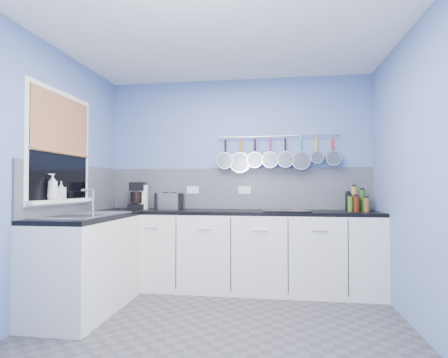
% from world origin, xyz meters
% --- Properties ---
extents(floor, '(3.20, 3.00, 0.02)m').
position_xyz_m(floor, '(0.00, 0.00, -0.01)').
color(floor, '#47474C').
rests_on(floor, ground).
extents(ceiling, '(3.20, 3.00, 0.02)m').
position_xyz_m(ceiling, '(0.00, 0.00, 2.51)').
color(ceiling, white).
rests_on(ceiling, ground).
extents(wall_back, '(3.20, 0.02, 2.50)m').
position_xyz_m(wall_back, '(0.00, 1.51, 1.25)').
color(wall_back, '#5F79B7').
rests_on(wall_back, ground).
extents(wall_front, '(3.20, 0.02, 2.50)m').
position_xyz_m(wall_front, '(0.00, -1.51, 1.25)').
color(wall_front, '#5F79B7').
rests_on(wall_front, ground).
extents(wall_left, '(0.02, 3.00, 2.50)m').
position_xyz_m(wall_left, '(-1.61, 0.00, 1.25)').
color(wall_left, '#5F79B7').
rests_on(wall_left, ground).
extents(wall_right, '(0.02, 3.00, 2.50)m').
position_xyz_m(wall_right, '(1.61, 0.00, 1.25)').
color(wall_right, '#5F79B7').
rests_on(wall_right, ground).
extents(backsplash_back, '(3.20, 0.02, 0.50)m').
position_xyz_m(backsplash_back, '(0.00, 1.49, 1.15)').
color(backsplash_back, slate).
rests_on(backsplash_back, wall_back).
extents(backsplash_left, '(0.02, 1.80, 0.50)m').
position_xyz_m(backsplash_left, '(-1.59, 0.60, 1.15)').
color(backsplash_left, slate).
rests_on(backsplash_left, wall_left).
extents(cabinet_run_back, '(3.20, 0.60, 0.86)m').
position_xyz_m(cabinet_run_back, '(0.00, 1.20, 0.43)').
color(cabinet_run_back, white).
rests_on(cabinet_run_back, ground).
extents(worktop_back, '(3.20, 0.60, 0.04)m').
position_xyz_m(worktop_back, '(0.00, 1.20, 0.88)').
color(worktop_back, black).
rests_on(worktop_back, cabinet_run_back).
extents(cabinet_run_left, '(0.60, 1.20, 0.86)m').
position_xyz_m(cabinet_run_left, '(-1.30, 0.30, 0.43)').
color(cabinet_run_left, white).
rests_on(cabinet_run_left, ground).
extents(worktop_left, '(0.60, 1.20, 0.04)m').
position_xyz_m(worktop_left, '(-1.30, 0.30, 0.88)').
color(worktop_left, black).
rests_on(worktop_left, cabinet_run_left).
extents(window_frame, '(0.01, 1.00, 1.10)m').
position_xyz_m(window_frame, '(-1.58, 0.30, 1.55)').
color(window_frame, white).
rests_on(window_frame, wall_left).
extents(window_glass, '(0.01, 0.90, 1.00)m').
position_xyz_m(window_glass, '(-1.57, 0.30, 1.55)').
color(window_glass, black).
rests_on(window_glass, wall_left).
extents(bamboo_blind, '(0.01, 0.90, 0.55)m').
position_xyz_m(bamboo_blind, '(-1.56, 0.30, 1.77)').
color(bamboo_blind, tan).
rests_on(bamboo_blind, wall_left).
extents(window_sill, '(0.10, 0.98, 0.03)m').
position_xyz_m(window_sill, '(-1.55, 0.30, 1.04)').
color(window_sill, white).
rests_on(window_sill, wall_left).
extents(sink_unit, '(0.50, 0.95, 0.01)m').
position_xyz_m(sink_unit, '(-1.30, 0.30, 0.90)').
color(sink_unit, silver).
rests_on(sink_unit, worktop_left).
extents(mixer_tap, '(0.12, 0.08, 0.26)m').
position_xyz_m(mixer_tap, '(-1.14, 0.12, 1.03)').
color(mixer_tap, silver).
rests_on(mixer_tap, worktop_left).
extents(socket_left, '(0.15, 0.01, 0.09)m').
position_xyz_m(socket_left, '(-0.55, 1.48, 1.13)').
color(socket_left, white).
rests_on(socket_left, backsplash_back).
extents(socket_right, '(0.15, 0.01, 0.09)m').
position_xyz_m(socket_right, '(0.10, 1.48, 1.13)').
color(socket_right, white).
rests_on(socket_right, backsplash_back).
extents(pot_rail, '(1.45, 0.02, 0.02)m').
position_xyz_m(pot_rail, '(0.50, 1.45, 1.78)').
color(pot_rail, silver).
rests_on(pot_rail, wall_back).
extents(soap_bottle_a, '(0.12, 0.12, 0.24)m').
position_xyz_m(soap_bottle_a, '(-1.53, 0.11, 1.17)').
color(soap_bottle_a, white).
rests_on(soap_bottle_a, window_sill).
extents(soap_bottle_b, '(0.10, 0.10, 0.17)m').
position_xyz_m(soap_bottle_b, '(-1.53, 0.24, 1.14)').
color(soap_bottle_b, white).
rests_on(soap_bottle_b, window_sill).
extents(paper_towel, '(0.14, 0.14, 0.29)m').
position_xyz_m(paper_towel, '(-1.14, 1.30, 1.05)').
color(paper_towel, white).
rests_on(paper_towel, worktop_back).
extents(coffee_maker, '(0.21, 0.23, 0.33)m').
position_xyz_m(coffee_maker, '(-1.19, 1.26, 1.06)').
color(coffee_maker, black).
rests_on(coffee_maker, worktop_back).
extents(toaster, '(0.33, 0.23, 0.20)m').
position_xyz_m(toaster, '(-0.80, 1.31, 1.00)').
color(toaster, silver).
rests_on(toaster, worktop_back).
extents(canister, '(0.10, 0.10, 0.13)m').
position_xyz_m(canister, '(-0.74, 1.32, 0.97)').
color(canister, silver).
rests_on(canister, worktop_back).
extents(hob, '(0.52, 0.45, 0.01)m').
position_xyz_m(hob, '(0.59, 1.16, 0.91)').
color(hob, black).
rests_on(hob, worktop_back).
extents(pan_0, '(0.21, 0.09, 0.40)m').
position_xyz_m(pan_0, '(-0.13, 1.44, 1.58)').
color(pan_0, silver).
rests_on(pan_0, pot_rail).
extents(pan_1, '(0.25, 0.06, 0.44)m').
position_xyz_m(pan_1, '(0.05, 1.44, 1.56)').
color(pan_1, silver).
rests_on(pan_1, pot_rail).
extents(pan_2, '(0.20, 0.09, 0.39)m').
position_xyz_m(pan_2, '(0.23, 1.44, 1.59)').
color(pan_2, silver).
rests_on(pan_2, pot_rail).
extents(pan_3, '(0.20, 0.11, 0.39)m').
position_xyz_m(pan_3, '(0.41, 1.44, 1.59)').
color(pan_3, silver).
rests_on(pan_3, pot_rail).
extents(pan_4, '(0.20, 0.12, 0.39)m').
position_xyz_m(pan_4, '(0.59, 1.44, 1.59)').
color(pan_4, silver).
rests_on(pan_4, pot_rail).
extents(pan_5, '(0.22, 0.10, 0.41)m').
position_xyz_m(pan_5, '(0.77, 1.44, 1.57)').
color(pan_5, silver).
rests_on(pan_5, pot_rail).
extents(pan_6, '(0.15, 0.11, 0.34)m').
position_xyz_m(pan_6, '(0.95, 1.44, 1.61)').
color(pan_6, silver).
rests_on(pan_6, pot_rail).
extents(pan_7, '(0.18, 0.12, 0.37)m').
position_xyz_m(pan_7, '(1.14, 1.44, 1.60)').
color(pan_7, silver).
rests_on(pan_7, pot_rail).
extents(condiment_0, '(0.06, 0.06, 0.23)m').
position_xyz_m(condiment_0, '(1.43, 1.30, 1.02)').
color(condiment_0, '#265919').
rests_on(condiment_0, worktop_back).
extents(condiment_1, '(0.06, 0.06, 0.27)m').
position_xyz_m(condiment_1, '(1.35, 1.34, 1.04)').
color(condiment_1, olive).
rests_on(condiment_1, worktop_back).
extents(condiment_2, '(0.07, 0.07, 0.20)m').
position_xyz_m(condiment_2, '(1.28, 1.31, 1.00)').
color(condiment_2, black).
rests_on(condiment_2, worktop_back).
extents(condiment_3, '(0.06, 0.06, 0.15)m').
position_xyz_m(condiment_3, '(1.46, 1.22, 0.97)').
color(condiment_3, brown).
rests_on(condiment_3, worktop_back).
extents(condiment_4, '(0.07, 0.07, 0.17)m').
position_xyz_m(condiment_4, '(1.35, 1.22, 0.98)').
color(condiment_4, '#4C190C').
rests_on(condiment_4, worktop_back).
extents(condiment_5, '(0.05, 0.05, 0.16)m').
position_xyz_m(condiment_5, '(1.29, 1.22, 0.98)').
color(condiment_5, '#3F721E').
rests_on(condiment_5, worktop_back).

